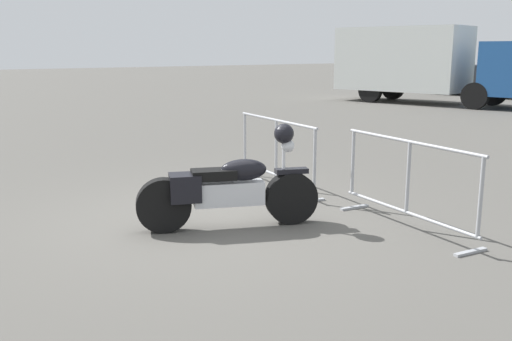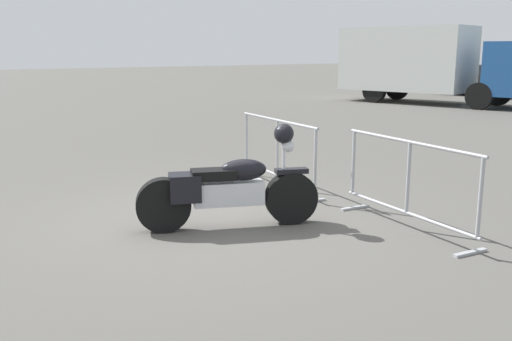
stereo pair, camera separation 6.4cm
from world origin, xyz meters
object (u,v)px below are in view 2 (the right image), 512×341
(crowd_barrier_near, at_px, (277,152))
(motorcycle, at_px, (229,189))
(crowd_barrier_far, at_px, (408,184))
(box_truck, at_px, (428,62))
(parked_car_black, at_px, (474,79))

(crowd_barrier_near, bearing_deg, motorcycle, -53.12)
(motorcycle, height_order, crowd_barrier_far, motorcycle)
(motorcycle, height_order, box_truck, box_truck)
(crowd_barrier_near, xyz_separation_m, parked_car_black, (-9.95, 19.56, 0.15))
(crowd_barrier_near, height_order, box_truck, box_truck)
(crowd_barrier_far, relative_size, parked_car_black, 0.52)
(crowd_barrier_far, bearing_deg, parked_car_black, 122.56)
(motorcycle, bearing_deg, crowd_barrier_far, -13.82)
(box_truck, bearing_deg, parked_car_black, 95.22)
(motorcycle, bearing_deg, box_truck, 54.25)
(box_truck, relative_size, parked_car_black, 1.92)
(motorcycle, xyz_separation_m, crowd_barrier_far, (1.27, 1.70, 0.08))
(motorcycle, bearing_deg, crowd_barrier_near, 59.94)
(crowd_barrier_near, bearing_deg, crowd_barrier_far, 0.00)
(box_truck, bearing_deg, crowd_barrier_far, -65.68)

